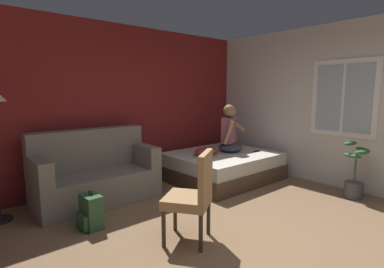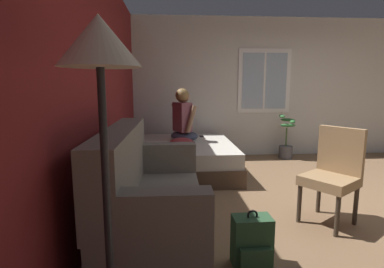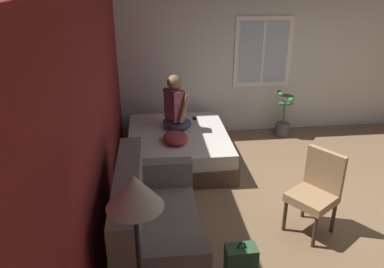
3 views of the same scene
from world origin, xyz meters
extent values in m
plane|color=brown|center=(0.00, 0.00, 0.00)|extent=(40.00, 40.00, 0.00)
cube|color=maroon|center=(0.00, 3.04, 1.35)|extent=(10.33, 0.16, 2.70)
cube|color=silver|center=(2.74, 0.00, 1.35)|extent=(0.16, 7.33, 2.70)
cube|color=white|center=(2.65, 0.40, 1.49)|extent=(0.02, 1.04, 1.24)
cube|color=#9EB2C6|center=(2.64, 0.40, 1.49)|extent=(0.01, 0.88, 1.08)
cube|color=white|center=(2.64, 0.40, 1.49)|extent=(0.01, 0.04, 1.08)
cube|color=#4C3828|center=(1.55, 2.02, 0.13)|extent=(1.86, 1.59, 0.26)
cube|color=beige|center=(1.55, 2.02, 0.37)|extent=(1.80, 1.54, 0.22)
cube|color=slate|center=(-0.67, 2.38, 0.22)|extent=(1.71, 0.82, 0.44)
cube|color=slate|center=(-0.66, 2.68, 0.74)|extent=(1.70, 0.26, 0.60)
cube|color=slate|center=(-1.43, 2.39, 0.60)|extent=(0.19, 0.80, 0.32)
cube|color=slate|center=(0.09, 2.37, 0.60)|extent=(0.19, 0.80, 0.32)
cylinder|color=#382D23|center=(-0.36, 0.94, 0.20)|extent=(0.04, 0.04, 0.40)
cylinder|color=#382D23|center=(-0.68, 0.71, 0.20)|extent=(0.04, 0.04, 0.40)
cylinder|color=#382D23|center=(-0.14, 0.61, 0.20)|extent=(0.04, 0.04, 0.40)
cylinder|color=#382D23|center=(-0.46, 0.39, 0.20)|extent=(0.04, 0.04, 0.40)
cube|color=#9E7A51|center=(-0.41, 0.66, 0.45)|extent=(0.64, 0.64, 0.10)
cube|color=#9E7A51|center=(-0.30, 0.50, 0.74)|extent=(0.41, 0.31, 0.48)
ellipsoid|color=#383D51|center=(1.78, 2.02, 0.56)|extent=(0.66, 0.63, 0.16)
cube|color=#8C4C56|center=(1.76, 2.05, 0.88)|extent=(0.38, 0.33, 0.48)
cylinder|color=#936B4C|center=(1.61, 1.92, 0.86)|extent=(0.17, 0.23, 0.44)
cylinder|color=#936B4C|center=(1.95, 2.06, 0.98)|extent=(0.24, 0.37, 0.29)
sphere|color=#936B4C|center=(1.77, 2.04, 1.23)|extent=(0.21, 0.21, 0.21)
ellipsoid|color=olive|center=(1.76, 2.05, 1.24)|extent=(0.30, 0.30, 0.23)
cube|color=#2D5133|center=(-1.07, 1.63, 0.20)|extent=(0.19, 0.30, 0.40)
torus|color=black|center=(-1.07, 1.63, 0.42)|extent=(0.02, 0.09, 0.09)
ellipsoid|color=#993338|center=(1.21, 2.08, 0.55)|extent=(0.53, 0.44, 0.14)
cube|color=black|center=(2.13, 1.69, 0.48)|extent=(0.15, 0.07, 0.01)
cone|color=beige|center=(-1.86, 2.55, 1.59)|extent=(0.36, 0.36, 0.22)
cylinder|color=#4C4C51|center=(2.33, 0.02, 0.12)|extent=(0.26, 0.26, 0.24)
cylinder|color=#426033|center=(2.33, 0.02, 0.42)|extent=(0.03, 0.03, 0.36)
ellipsoid|color=#2D6B33|center=(2.23, 0.04, 0.66)|extent=(0.15, 0.29, 0.06)
ellipsoid|color=#2D6B33|center=(2.42, -0.03, 0.74)|extent=(0.22, 0.29, 0.06)
ellipsoid|color=#2D6B33|center=(2.35, 0.12, 0.82)|extent=(0.29, 0.15, 0.06)
ellipsoid|color=#2D6B33|center=(2.29, -0.07, 0.72)|extent=(0.30, 0.21, 0.06)
camera|label=1|loc=(-2.36, -1.68, 1.60)|focal=28.00mm
camera|label=2|loc=(-3.20, 2.25, 1.40)|focal=28.00mm
camera|label=3|loc=(-3.82, 2.43, 2.81)|focal=35.00mm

